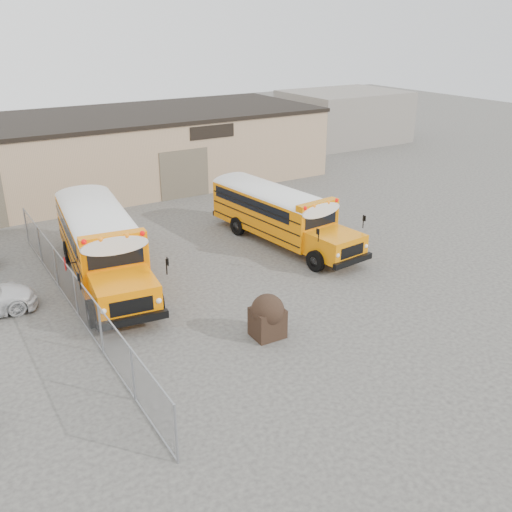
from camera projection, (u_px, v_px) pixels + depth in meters
ground at (256, 309)px, 21.93m from camera, size 120.00×120.00×0.00m
warehouse at (94, 152)px, 36.76m from camera, size 30.20×10.20×4.67m
chainlink_fence at (76, 295)px, 21.05m from camera, size 0.07×18.07×1.81m
distant_building_right at (343, 116)px, 51.56m from camera, size 10.00×8.00×4.40m
school_bus_left at (79, 199)px, 29.31m from camera, size 3.84×10.53×3.01m
school_bus_right at (214, 186)px, 32.23m from camera, size 3.29×9.56×2.74m
tarp_bundle at (268, 315)px, 19.75m from camera, size 1.17×1.17×1.60m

